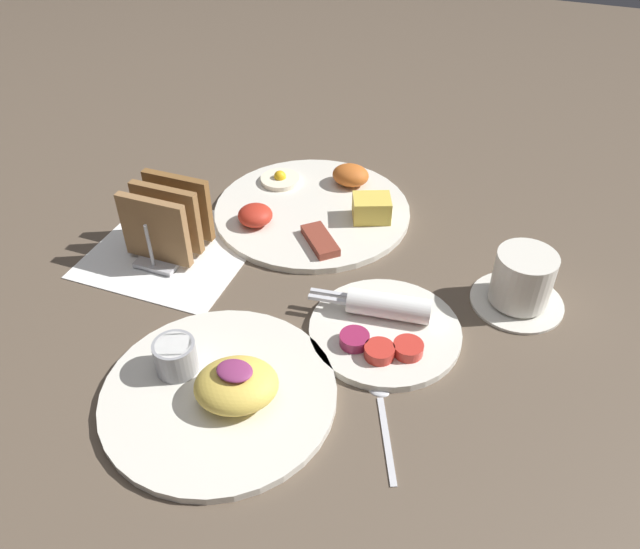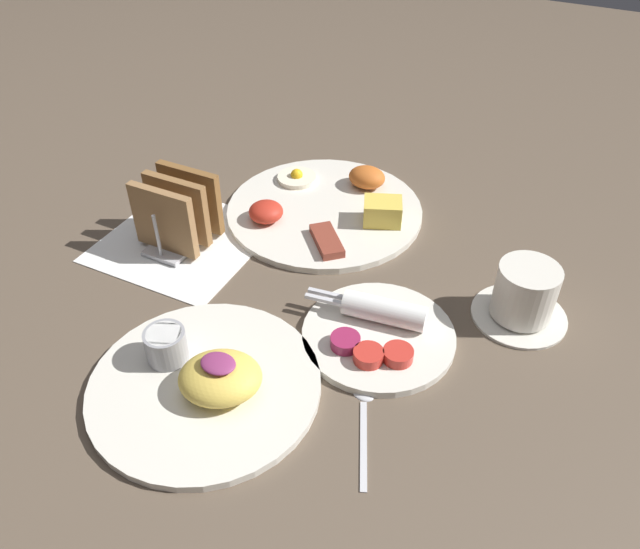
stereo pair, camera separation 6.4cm
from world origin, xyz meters
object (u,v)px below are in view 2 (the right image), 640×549
at_px(plate_breakfast, 328,207).
at_px(plate_condiments, 379,332).
at_px(toast_rack, 178,212).
at_px(plate_foreground, 205,379).
at_px(coffee_cup, 524,295).

bearing_deg(plate_breakfast, plate_condiments, -51.35).
height_order(plate_condiments, toast_rack, toast_rack).
xyz_separation_m(plate_foreground, coffee_cup, (0.29, 0.27, 0.02)).
relative_size(plate_breakfast, plate_foreground, 1.16).
xyz_separation_m(plate_condiments, plate_foreground, (-0.14, -0.16, 0.00)).
distance_m(plate_foreground, coffee_cup, 0.40).
distance_m(plate_breakfast, coffee_cup, 0.34).
height_order(plate_breakfast, coffee_cup, coffee_cup).
distance_m(plate_breakfast, plate_foreground, 0.38).
height_order(plate_foreground, toast_rack, toast_rack).
bearing_deg(plate_condiments, coffee_cup, 38.13).
bearing_deg(plate_foreground, toast_rack, 131.23).
xyz_separation_m(plate_breakfast, plate_foreground, (0.03, -0.38, 0.00)).
bearing_deg(toast_rack, plate_condiments, -9.69).
xyz_separation_m(plate_condiments, toast_rack, (-0.33, 0.06, 0.04)).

